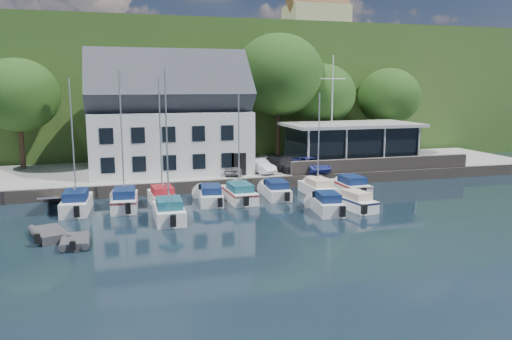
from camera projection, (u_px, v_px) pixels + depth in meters
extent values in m
plane|color=black|center=(308.00, 222.00, 32.57)|extent=(180.00, 180.00, 0.00)
cube|color=#979792|center=(241.00, 171.00, 49.07)|extent=(60.00, 13.00, 1.00)
cube|color=#63574F|center=(260.00, 183.00, 42.91)|extent=(60.00, 0.30, 1.00)
cube|color=#2D4F1D|center=(180.00, 90.00, 89.97)|extent=(160.00, 75.00, 16.00)
cube|color=olive|center=(214.00, 47.00, 98.35)|extent=(50.00, 30.00, 0.30)
cube|color=#63574F|center=(382.00, 164.00, 46.37)|extent=(18.00, 0.50, 1.20)
imported|color=#A3A4A8|center=(233.00, 167.00, 44.48)|extent=(2.28, 3.98, 1.28)
imported|color=white|center=(259.00, 166.00, 45.18)|extent=(2.48, 4.04, 1.26)
imported|color=#29292D|center=(283.00, 164.00, 46.22)|extent=(2.93, 4.84, 1.31)
imported|color=#2F398F|center=(311.00, 164.00, 45.79)|extent=(2.28, 4.35, 1.42)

